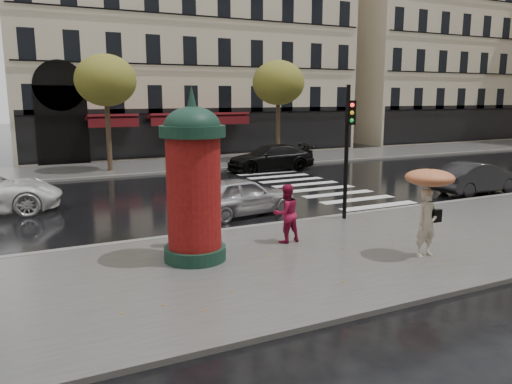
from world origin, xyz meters
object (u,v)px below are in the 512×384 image
woman_umbrella (428,197)px  car_silver (241,196)px  traffic_light (348,139)px  car_black (271,158)px  woman_red (286,213)px  man_burgundy (182,218)px  morris_column (194,179)px  car_darkgrey (477,178)px

woman_umbrella → car_silver: woman_umbrella is taller
traffic_light → car_black: (3.48, 12.19, -2.13)m
woman_red → car_silver: bearing=-100.6°
woman_red → man_burgundy: size_ratio=1.05×
woman_umbrella → woman_red: 3.93m
man_burgundy → car_silver: 4.58m
traffic_light → woman_red: bearing=-154.8°
man_burgundy → car_silver: bearing=-137.0°
woman_umbrella → morris_column: (-5.58, 2.43, 0.54)m
traffic_light → man_burgundy: bearing=-174.2°
woman_umbrella → car_black: 16.99m
traffic_light → car_silver: traffic_light is taller
woman_red → car_black: size_ratio=0.33×
woman_red → car_black: woman_red is taller
morris_column → car_silver: (3.33, 4.44, -1.53)m
morris_column → traffic_light: bearing=16.9°
traffic_light → morris_column: bearing=-163.1°
woman_red → traffic_light: traffic_light is taller
woman_red → car_darkgrey: size_ratio=0.40×
car_black → woman_umbrella: bearing=-9.3°
woman_umbrella → man_burgundy: (-5.53, 3.68, -0.77)m
morris_column → car_silver: bearing=53.1°
woman_umbrella → car_black: woman_umbrella is taller
woman_umbrella → traffic_light: size_ratio=0.53×
man_burgundy → morris_column: (-0.05, -1.24, 1.31)m
car_silver → car_black: 11.48m
traffic_light → car_silver: bearing=137.3°
morris_column → car_black: bearing=55.6°
morris_column → traffic_light: size_ratio=0.97×
woman_red → traffic_light: 4.05m
morris_column → car_darkgrey: 15.14m
car_darkgrey → car_silver: bearing=84.7°
traffic_light → car_black: traffic_light is taller
man_burgundy → traffic_light: traffic_light is taller
woman_red → woman_umbrella: bearing=129.5°
man_burgundy → traffic_light: size_ratio=0.36×
man_burgundy → traffic_light: bearing=-175.4°
woman_red → man_burgundy: bearing=-22.2°
car_black → man_burgundy: bearing=-32.3°
morris_column → car_black: 17.09m
woman_red → man_burgundy: woman_red is taller
morris_column → car_darkgrey: bearing=13.9°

